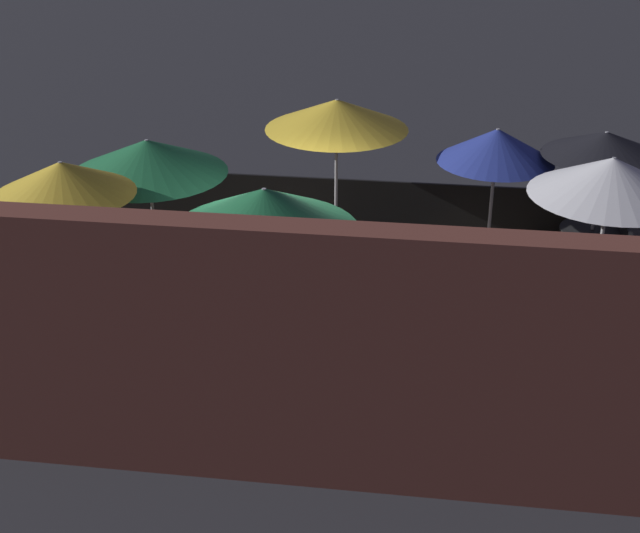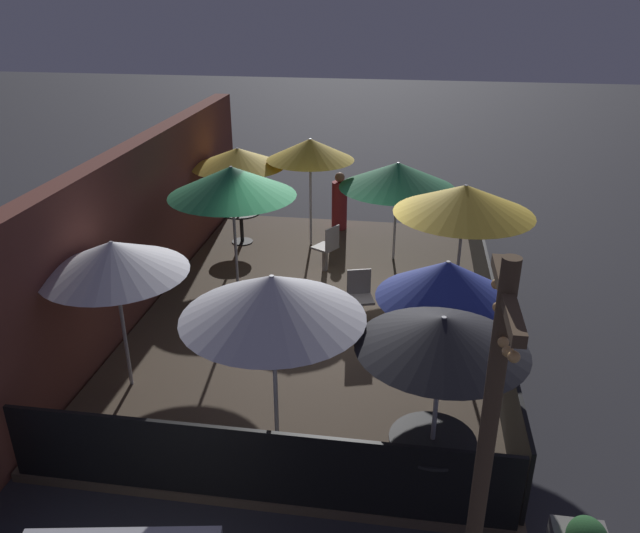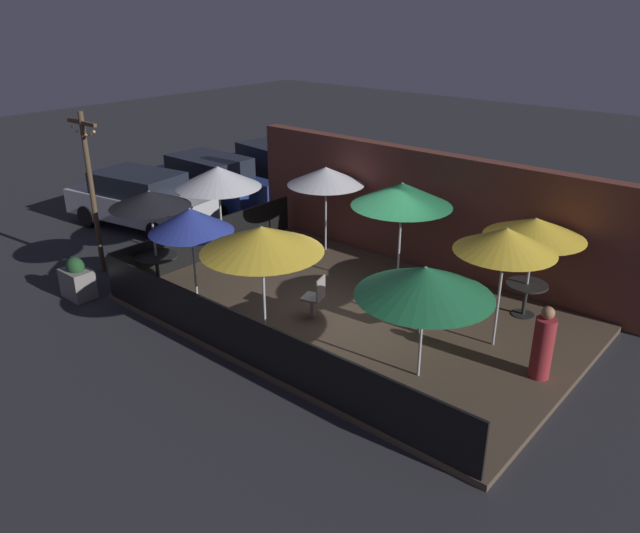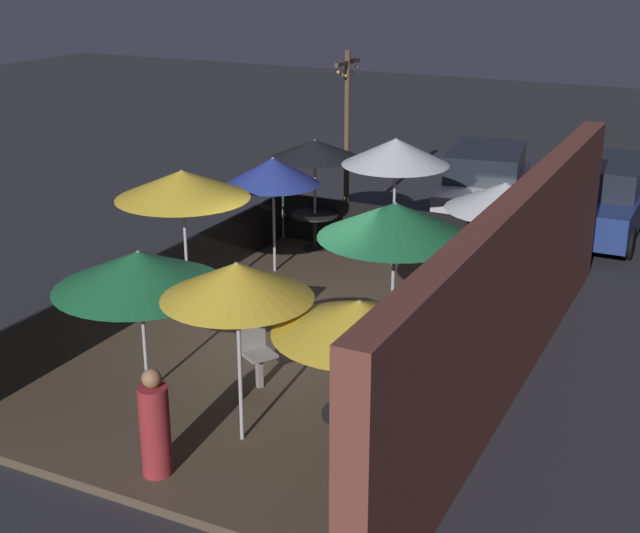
% 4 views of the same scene
% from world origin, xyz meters
% --- Properties ---
extents(ground_plane, '(60.00, 60.00, 0.00)m').
position_xyz_m(ground_plane, '(0.00, 0.00, 0.00)').
color(ground_plane, '#2D2D33').
extents(patio_deck, '(9.07, 5.80, 0.12)m').
position_xyz_m(patio_deck, '(0.00, 0.00, 0.06)').
color(patio_deck, brown).
rests_on(patio_deck, ground_plane).
extents(building_wall, '(10.67, 0.36, 2.90)m').
position_xyz_m(building_wall, '(0.00, 3.13, 1.45)').
color(building_wall, brown).
rests_on(building_wall, ground_plane).
extents(fence_front, '(8.87, 0.05, 0.95)m').
position_xyz_m(fence_front, '(0.00, -2.86, 0.59)').
color(fence_front, black).
rests_on(fence_front, patio_deck).
extents(patio_umbrella_0, '(1.75, 1.75, 2.22)m').
position_xyz_m(patio_umbrella_0, '(-4.07, -1.89, 2.16)').
color(patio_umbrella_0, '#B2B2B7').
rests_on(patio_umbrella_0, patio_deck).
extents(patio_umbrella_1, '(1.97, 1.97, 2.09)m').
position_xyz_m(patio_umbrella_1, '(2.82, 2.11, 2.01)').
color(patio_umbrella_1, '#B2B2B7').
rests_on(patio_umbrella_1, patio_deck).
extents(patio_umbrella_2, '(2.17, 2.17, 2.42)m').
position_xyz_m(patio_umbrella_2, '(-0.22, -2.31, 2.31)').
color(patio_umbrella_2, '#B2B2B7').
rests_on(patio_umbrella_2, patio_deck).
extents(patio_umbrella_3, '(1.82, 1.82, 2.32)m').
position_xyz_m(patio_umbrella_3, '(2.90, 0.59, 2.22)').
color(patio_umbrella_3, '#B2B2B7').
rests_on(patio_umbrella_3, patio_deck).
extents(patio_umbrella_4, '(1.99, 1.99, 2.45)m').
position_xyz_m(patio_umbrella_4, '(-3.87, -0.13, 2.32)').
color(patio_umbrella_4, '#B2B2B7').
rests_on(patio_umbrella_4, patio_deck).
extents(patio_umbrella_5, '(1.93, 1.93, 2.18)m').
position_xyz_m(patio_umbrella_5, '(-2.62, 2.27, 2.08)').
color(patio_umbrella_5, '#B2B2B7').
rests_on(patio_umbrella_5, patio_deck).
extents(patio_umbrella_6, '(1.71, 1.71, 2.17)m').
position_xyz_m(patio_umbrella_6, '(-2.58, -1.99, 2.04)').
color(patio_umbrella_6, '#B2B2B7').
rests_on(patio_umbrella_6, patio_deck).
extents(patio_umbrella_7, '(2.16, 2.16, 2.45)m').
position_xyz_m(patio_umbrella_7, '(0.15, 1.46, 2.32)').
color(patio_umbrella_7, '#B2B2B7').
rests_on(patio_umbrella_7, patio_deck).
extents(patio_umbrella_8, '(2.30, 2.30, 2.03)m').
position_xyz_m(patio_umbrella_8, '(2.39, -1.22, 1.90)').
color(patio_umbrella_8, '#B2B2B7').
rests_on(patio_umbrella_8, patio_deck).
extents(dining_table_0, '(0.94, 0.94, 0.73)m').
position_xyz_m(dining_table_0, '(-4.07, -1.89, 0.70)').
color(dining_table_0, black).
rests_on(dining_table_0, patio_deck).
extents(dining_table_1, '(0.84, 0.84, 0.70)m').
position_xyz_m(dining_table_1, '(2.82, 2.11, 0.67)').
color(dining_table_1, black).
rests_on(dining_table_1, patio_deck).
extents(patio_chair_0, '(0.50, 0.50, 0.91)m').
position_xyz_m(patio_chair_0, '(-0.34, -0.77, 0.61)').
color(patio_chair_0, gray).
rests_on(patio_chair_0, patio_deck).
extents(patio_chair_1, '(0.55, 0.55, 0.95)m').
position_xyz_m(patio_chair_1, '(1.57, 0.04, 0.65)').
color(patio_chair_1, gray).
rests_on(patio_chair_1, patio_deck).
extents(patron_0, '(0.36, 0.36, 1.33)m').
position_xyz_m(patron_0, '(3.98, 0.10, 0.72)').
color(patron_0, maroon).
rests_on(patron_0, patio_deck).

